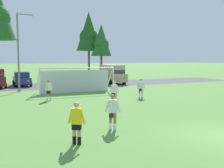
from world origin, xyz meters
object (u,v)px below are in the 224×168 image
(parked_car_slot_center_right, at_px, (80,77))
(parked_car_slot_right, at_px, (112,74))
(player_defender_far, at_px, (114,93))
(parked_car_slot_center, at_px, (56,79))
(referee, at_px, (77,123))
(player_midfield_center, at_px, (49,90))
(player_winger_left, at_px, (141,88))
(soccer_ball, at_px, (112,108))
(player_striker_near, at_px, (113,112))
(parked_car_slot_center_left, at_px, (22,79))
(parked_car_slot_far_right, at_px, (112,75))
(soccer_goal, at_px, (76,79))
(street_lamp, at_px, (20,51))

(parked_car_slot_center_right, xyz_separation_m, parked_car_slot_right, (3.93, -1.86, 0.47))
(player_defender_far, height_order, parked_car_slot_right, parked_car_slot_right)
(parked_car_slot_center, distance_m, parked_car_slot_right, 7.66)
(referee, xyz_separation_m, player_midfield_center, (1.62, 11.72, 0.00))
(player_winger_left, height_order, parked_car_slot_right, parked_car_slot_right)
(player_midfield_center, bearing_deg, parked_car_slot_center, 72.87)
(soccer_ball, height_order, referee, referee)
(soccer_ball, xyz_separation_m, parked_car_slot_right, (8.34, 17.14, 1.23))
(player_defender_far, bearing_deg, referee, -124.79)
(player_striker_near, relative_size, parked_car_slot_center_left, 0.38)
(parked_car_slot_far_right, bearing_deg, parked_car_slot_center_right, 167.20)
(parked_car_slot_center_right, bearing_deg, soccer_goal, -111.17)
(soccer_ball, relative_size, parked_car_slot_center_left, 0.05)
(player_winger_left, relative_size, parked_car_slot_center_left, 0.38)
(parked_car_slot_center_left, height_order, street_lamp, street_lamp)
(player_striker_near, xyz_separation_m, parked_car_slot_center_right, (6.60, 23.60, 0.05))
(parked_car_slot_center_left, bearing_deg, player_striker_near, -87.93)
(soccer_goal, bearing_deg, player_defender_far, -87.44)
(soccer_ball, distance_m, parked_car_slot_far_right, 20.06)
(parked_car_slot_center, bearing_deg, soccer_ball, -92.35)
(player_winger_left, xyz_separation_m, parked_car_slot_far_right, (4.13, 14.11, 0.29))
(player_winger_left, bearing_deg, parked_car_slot_center_right, 90.83)
(referee, relative_size, parked_car_slot_center, 0.38)
(player_striker_near, relative_size, street_lamp, 0.21)
(player_striker_near, height_order, player_midfield_center, same)
(soccer_goal, distance_m, parked_car_slot_right, 10.43)
(referee, xyz_separation_m, parked_car_slot_right, (12.73, 23.12, 0.52))
(player_defender_far, bearing_deg, soccer_ball, -120.13)
(parked_car_slot_right, xyz_separation_m, parked_car_slot_far_right, (0.42, 0.87, -0.23))
(parked_car_slot_center_left, xyz_separation_m, parked_car_slot_far_right, (11.80, -1.04, 0.24))
(parked_car_slot_center, xyz_separation_m, street_lamp, (-4.61, -3.83, 3.19))
(player_striker_near, xyz_separation_m, street_lamp, (-1.73, 17.76, 3.25))
(player_winger_left, xyz_separation_m, parked_car_slot_center, (-3.93, 13.09, 0.05))
(parked_car_slot_right, bearing_deg, parked_car_slot_center_left, 170.48)
(player_defender_far, xyz_separation_m, parked_car_slot_far_right, (7.54, 15.91, 0.29))
(soccer_ball, height_order, parked_car_slot_far_right, parked_car_slot_far_right)
(referee, height_order, player_striker_near, same)
(player_defender_far, relative_size, parked_car_slot_center_left, 0.38)
(player_striker_near, relative_size, player_midfield_center, 1.00)
(player_defender_far, height_order, parked_car_slot_far_right, parked_car_slot_far_right)
(parked_car_slot_center_right, height_order, street_lamp, street_lamp)
(soccer_ball, height_order, soccer_goal, soccer_goal)
(player_midfield_center, height_order, player_winger_left, same)
(parked_car_slot_right, xyz_separation_m, street_lamp, (-12.26, -3.97, 2.73))
(player_striker_near, bearing_deg, player_midfield_center, 93.26)
(soccer_ball, height_order, parked_car_slot_right, parked_car_slot_right)
(parked_car_slot_far_right, relative_size, street_lamp, 0.59)
(soccer_goal, distance_m, parked_car_slot_center, 7.15)
(soccer_goal, bearing_deg, player_striker_near, -101.94)
(soccer_goal, bearing_deg, parked_car_slot_far_right, 45.93)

